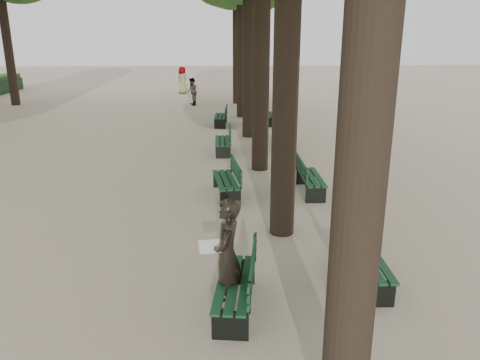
{
  "coord_description": "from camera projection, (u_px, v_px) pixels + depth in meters",
  "views": [
    {
      "loc": [
        0.1,
        -6.26,
        4.08
      ],
      "look_at": [
        0.6,
        3.0,
        1.2
      ],
      "focal_mm": 35.0,
      "sensor_mm": 36.0,
      "label": 1
    }
  ],
  "objects": [
    {
      "name": "ground",
      "position": [
        212.0,
        313.0,
        7.17
      ],
      "size": [
        120.0,
        120.0,
        0.0
      ],
      "primitive_type": "plane",
      "color": "#B9A68C",
      "rests_on": "ground"
    },
    {
      "name": "bench_left_0",
      "position": [
        235.0,
        293.0,
        7.21
      ],
      "size": [
        0.81,
        1.86,
        0.92
      ],
      "color": "black",
      "rests_on": "ground"
    },
    {
      "name": "bench_left_1",
      "position": [
        226.0,
        186.0,
        12.31
      ],
      "size": [
        0.76,
        1.85,
        0.92
      ],
      "color": "black",
      "rests_on": "ground"
    },
    {
      "name": "bench_left_2",
      "position": [
        223.0,
        146.0,
        16.82
      ],
      "size": [
        0.59,
        1.81,
        0.92
      ],
      "color": "black",
      "rests_on": "ground"
    },
    {
      "name": "bench_left_3",
      "position": [
        221.0,
        120.0,
        21.9
      ],
      "size": [
        0.68,
        1.83,
        0.92
      ],
      "color": "black",
      "rests_on": "ground"
    },
    {
      "name": "bench_right_0",
      "position": [
        365.0,
        267.0,
        8.01
      ],
      "size": [
        0.63,
        1.82,
        0.92
      ],
      "color": "black",
      "rests_on": "ground"
    },
    {
      "name": "bench_right_1",
      "position": [
        310.0,
        183.0,
        12.53
      ],
      "size": [
        0.6,
        1.81,
        0.92
      ],
      "color": "black",
      "rests_on": "ground"
    },
    {
      "name": "bench_right_2",
      "position": [
        284.0,
        142.0,
        17.36
      ],
      "size": [
        0.75,
        1.85,
        0.92
      ],
      "color": "black",
      "rests_on": "ground"
    },
    {
      "name": "bench_right_3",
      "position": [
        268.0,
        118.0,
        22.32
      ],
      "size": [
        0.65,
        1.82,
        0.92
      ],
      "color": "black",
      "rests_on": "ground"
    },
    {
      "name": "man_with_map",
      "position": [
        227.0,
        255.0,
        7.06
      ],
      "size": [
        0.67,
        0.77,
        1.8
      ],
      "color": "black",
      "rests_on": "ground"
    },
    {
      "name": "pedestrian_c",
      "position": [
        363.0,
        91.0,
        27.59
      ],
      "size": [
        0.88,
        1.11,
        1.84
      ],
      "primitive_type": "imported",
      "rotation": [
        0.0,
        0.0,
        5.27
      ],
      "color": "#262628",
      "rests_on": "ground"
    },
    {
      "name": "pedestrian_b",
      "position": [
        254.0,
        83.0,
        33.24
      ],
      "size": [
        1.09,
        0.79,
        1.64
      ],
      "primitive_type": "imported",
      "rotation": [
        0.0,
        0.0,
        2.65
      ],
      "color": "#262628",
      "rests_on": "ground"
    },
    {
      "name": "pedestrian_a",
      "position": [
        192.0,
        92.0,
        28.03
      ],
      "size": [
        0.51,
        0.85,
        1.63
      ],
      "primitive_type": "imported",
      "rotation": [
        0.0,
        0.0,
        4.96
      ],
      "color": "#262628",
      "rests_on": "ground"
    },
    {
      "name": "pedestrian_d",
      "position": [
        182.0,
        80.0,
        33.61
      ],
      "size": [
        0.82,
        1.0,
        1.92
      ],
      "primitive_type": "imported",
      "rotation": [
        0.0,
        0.0,
        4.16
      ],
      "color": "#262628",
      "rests_on": "ground"
    }
  ]
}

